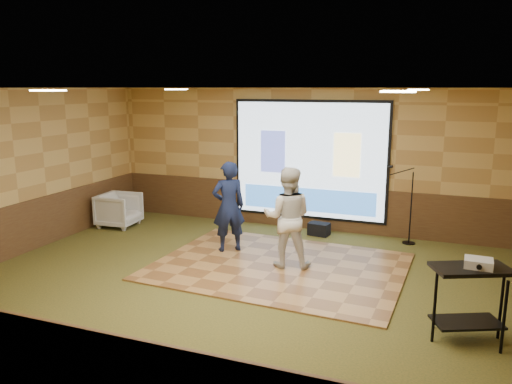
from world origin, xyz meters
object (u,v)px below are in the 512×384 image
at_px(av_table, 470,290).
at_px(projector, 479,263).
at_px(mic_stand, 407,219).
at_px(banquet_chair, 119,210).
at_px(dance_floor, 279,266).
at_px(player_right, 287,217).
at_px(duffel_bag, 319,229).
at_px(projector_screen, 309,161).
at_px(player_left, 229,206).

xyz_separation_m(av_table, projector, (0.07, 0.01, 0.34)).
xyz_separation_m(mic_stand, banquet_chair, (-6.01, -0.98, -0.13)).
xyz_separation_m(dance_floor, player_right, (0.13, 0.05, 0.86)).
height_order(projector, banquet_chair, projector).
bearing_deg(dance_floor, duffel_bag, 84.94).
xyz_separation_m(mic_stand, duffel_bag, (-1.73, -0.08, -0.36)).
bearing_deg(player_right, mic_stand, -143.22).
height_order(projector_screen, av_table, projector_screen).
bearing_deg(player_right, projector, 137.62).
height_order(player_left, duffel_bag, player_left).
bearing_deg(projector_screen, projector, -52.00).
xyz_separation_m(player_right, projector, (2.85, -1.60, 0.11)).
height_order(dance_floor, duffel_bag, duffel_bag).
height_order(projector_screen, duffel_bag, projector_screen).
relative_size(player_right, duffel_bag, 4.08).
height_order(projector, mic_stand, mic_stand).
xyz_separation_m(projector_screen, banquet_chair, (-3.93, -1.28, -1.11)).
bearing_deg(dance_floor, banquet_chair, 163.94).
distance_m(dance_floor, banquet_chair, 4.27).
height_order(projector_screen, player_right, projector_screen).
relative_size(av_table, projector, 3.00).
xyz_separation_m(projector, duffel_bag, (-2.79, 3.64, -0.86)).
distance_m(projector_screen, mic_stand, 2.31).
bearing_deg(player_left, projector, 116.40).
xyz_separation_m(projector_screen, mic_stand, (2.08, -0.30, -0.98)).
relative_size(projector_screen, mic_stand, 2.16).
height_order(av_table, banquet_chair, av_table).
relative_size(av_table, banquet_chair, 1.16).
bearing_deg(player_right, av_table, 136.81).
bearing_deg(mic_stand, duffel_bag, -165.85).
relative_size(projector_screen, duffel_bag, 7.96).
distance_m(dance_floor, projector, 3.50).
distance_m(player_right, av_table, 3.22).
bearing_deg(banquet_chair, duffel_bag, -81.83).
height_order(dance_floor, player_left, player_left).
height_order(projector_screen, mic_stand, projector_screen).
xyz_separation_m(player_right, duffel_bag, (0.06, 2.04, -0.75)).
height_order(player_right, projector, player_right).
bearing_deg(banquet_chair, projector, -114.94).
relative_size(player_left, banquet_chair, 2.07).
distance_m(player_left, banquet_chair, 3.10).
xyz_separation_m(dance_floor, av_table, (2.91, -1.57, 0.64)).
height_order(av_table, duffel_bag, av_table).
bearing_deg(dance_floor, mic_stand, 48.45).
bearing_deg(player_right, projector_screen, -96.26).
xyz_separation_m(av_table, duffel_bag, (-2.72, 3.65, -0.52)).
xyz_separation_m(player_right, mic_stand, (1.79, 2.12, -0.39)).
distance_m(projector_screen, projector, 5.12).
xyz_separation_m(player_left, projector, (4.10, -2.00, 0.12)).
bearing_deg(player_right, banquet_chair, -28.07).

